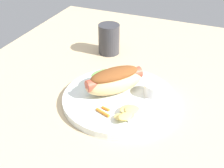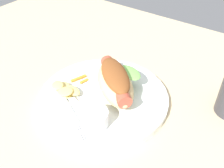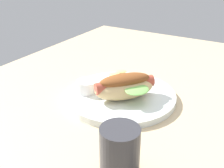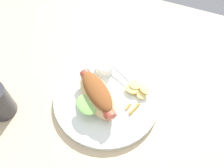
{
  "view_description": "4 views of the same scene",
  "coord_description": "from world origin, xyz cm",
  "px_view_note": "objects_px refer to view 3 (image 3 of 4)",
  "views": [
    {
      "loc": [
        54.46,
        22.62,
        44.24
      ],
      "look_at": [
        -1.79,
        -0.89,
        4.84
      ],
      "focal_mm": 49.22,
      "sensor_mm": 36.0,
      "label": 1
    },
    {
      "loc": [
        -27.84,
        33.46,
        37.97
      ],
      "look_at": [
        -4.11,
        0.55,
        5.25
      ],
      "focal_mm": 41.61,
      "sensor_mm": 36.0,
      "label": 2
    },
    {
      "loc": [
        -56.35,
        -28.68,
        33.94
      ],
      "look_at": [
        -3.94,
        2.37,
        4.55
      ],
      "focal_mm": 44.54,
      "sensor_mm": 36.0,
      "label": 3
    },
    {
      "loc": [
        10.54,
        -27.24,
        55.73
      ],
      "look_at": [
        -1.19,
        2.23,
        6.2
      ],
      "focal_mm": 38.66,
      "sensor_mm": 36.0,
      "label": 4
    }
  ],
  "objects_px": {
    "carrot_garnish": "(137,82)",
    "hot_dog": "(125,86)",
    "sauce_ramekin": "(87,86)",
    "chips_pile": "(119,76)",
    "fork": "(98,82)",
    "knife": "(106,84)",
    "drinking_cup": "(120,153)",
    "plate": "(121,96)"
  },
  "relations": [
    {
      "from": "knife",
      "to": "sauce_ramekin",
      "type": "bearing_deg",
      "value": 5.8
    },
    {
      "from": "hot_dog",
      "to": "drinking_cup",
      "type": "bearing_deg",
      "value": 65.74
    },
    {
      "from": "plate",
      "to": "carrot_garnish",
      "type": "relative_size",
      "value": 7.27
    },
    {
      "from": "plate",
      "to": "hot_dog",
      "type": "height_order",
      "value": "hot_dog"
    },
    {
      "from": "chips_pile",
      "to": "drinking_cup",
      "type": "height_order",
      "value": "drinking_cup"
    },
    {
      "from": "hot_dog",
      "to": "fork",
      "type": "relative_size",
      "value": 1.16
    },
    {
      "from": "knife",
      "to": "drinking_cup",
      "type": "distance_m",
      "value": 0.32
    },
    {
      "from": "knife",
      "to": "chips_pile",
      "type": "xyz_separation_m",
      "value": [
        0.04,
        -0.01,
        0.01
      ]
    },
    {
      "from": "fork",
      "to": "knife",
      "type": "height_order",
      "value": "same"
    },
    {
      "from": "carrot_garnish",
      "to": "hot_dog",
      "type": "bearing_deg",
      "value": -172.67
    },
    {
      "from": "drinking_cup",
      "to": "sauce_ramekin",
      "type": "bearing_deg",
      "value": 46.17
    },
    {
      "from": "fork",
      "to": "knife",
      "type": "distance_m",
      "value": 0.02
    },
    {
      "from": "sauce_ramekin",
      "to": "chips_pile",
      "type": "distance_m",
      "value": 0.11
    },
    {
      "from": "fork",
      "to": "knife",
      "type": "xyz_separation_m",
      "value": [
        0.0,
        -0.02,
        -0.0
      ]
    },
    {
      "from": "carrot_garnish",
      "to": "chips_pile",
      "type": "bearing_deg",
      "value": 95.79
    },
    {
      "from": "sauce_ramekin",
      "to": "knife",
      "type": "xyz_separation_m",
      "value": [
        0.06,
        -0.02,
        -0.01
      ]
    },
    {
      "from": "sauce_ramekin",
      "to": "fork",
      "type": "xyz_separation_m",
      "value": [
        0.06,
        0.0,
        -0.01
      ]
    },
    {
      "from": "sauce_ramekin",
      "to": "knife",
      "type": "height_order",
      "value": "sauce_ramekin"
    },
    {
      "from": "drinking_cup",
      "to": "knife",
      "type": "bearing_deg",
      "value": 35.92
    },
    {
      "from": "fork",
      "to": "carrot_garnish",
      "type": "height_order",
      "value": "carrot_garnish"
    },
    {
      "from": "hot_dog",
      "to": "drinking_cup",
      "type": "height_order",
      "value": "drinking_cup"
    },
    {
      "from": "fork",
      "to": "chips_pile",
      "type": "xyz_separation_m",
      "value": [
        0.05,
        -0.04,
        0.01
      ]
    },
    {
      "from": "fork",
      "to": "hot_dog",
      "type": "bearing_deg",
      "value": 97.19
    },
    {
      "from": "sauce_ramekin",
      "to": "chips_pile",
      "type": "height_order",
      "value": "sauce_ramekin"
    },
    {
      "from": "fork",
      "to": "knife",
      "type": "bearing_deg",
      "value": 125.21
    },
    {
      "from": "plate",
      "to": "hot_dog",
      "type": "distance_m",
      "value": 0.05
    },
    {
      "from": "sauce_ramekin",
      "to": "drinking_cup",
      "type": "height_order",
      "value": "drinking_cup"
    },
    {
      "from": "fork",
      "to": "carrot_garnish",
      "type": "xyz_separation_m",
      "value": [
        0.05,
        -0.09,
        0.0
      ]
    },
    {
      "from": "fork",
      "to": "chips_pile",
      "type": "height_order",
      "value": "chips_pile"
    },
    {
      "from": "hot_dog",
      "to": "sauce_ramekin",
      "type": "height_order",
      "value": "hot_dog"
    },
    {
      "from": "knife",
      "to": "carrot_garnish",
      "type": "height_order",
      "value": "carrot_garnish"
    },
    {
      "from": "sauce_ramekin",
      "to": "drinking_cup",
      "type": "relative_size",
      "value": 0.56
    },
    {
      "from": "chips_pile",
      "to": "drinking_cup",
      "type": "distance_m",
      "value": 0.35
    },
    {
      "from": "carrot_garnish",
      "to": "drinking_cup",
      "type": "xyz_separation_m",
      "value": [
        -0.31,
        -0.12,
        0.03
      ]
    },
    {
      "from": "plate",
      "to": "fork",
      "type": "distance_m",
      "value": 0.08
    },
    {
      "from": "sauce_ramekin",
      "to": "chips_pile",
      "type": "bearing_deg",
      "value": -16.73
    },
    {
      "from": "hot_dog",
      "to": "sauce_ramekin",
      "type": "bearing_deg",
      "value": -37.92
    },
    {
      "from": "hot_dog",
      "to": "chips_pile",
      "type": "xyz_separation_m",
      "value": [
        0.08,
        0.06,
        -0.02
      ]
    },
    {
      "from": "plate",
      "to": "knife",
      "type": "height_order",
      "value": "knife"
    },
    {
      "from": "fork",
      "to": "drinking_cup",
      "type": "xyz_separation_m",
      "value": [
        -0.25,
        -0.21,
        0.03
      ]
    },
    {
      "from": "knife",
      "to": "chips_pile",
      "type": "relative_size",
      "value": 1.76
    },
    {
      "from": "fork",
      "to": "carrot_garnish",
      "type": "bearing_deg",
      "value": 147.73
    }
  ]
}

